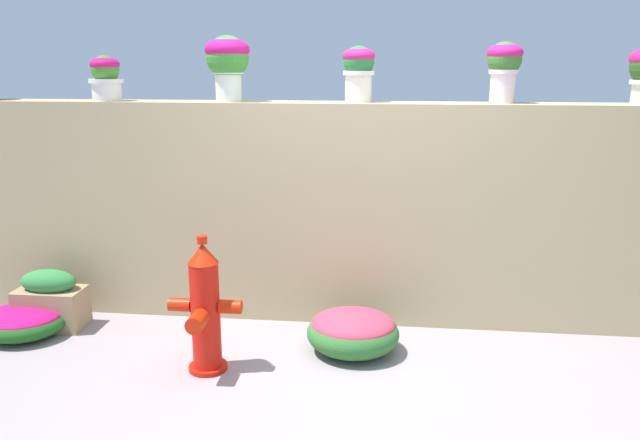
{
  "coord_description": "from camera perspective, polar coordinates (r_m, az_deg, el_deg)",
  "views": [
    {
      "loc": [
        0.21,
        -3.52,
        1.93
      ],
      "look_at": [
        -0.28,
        0.81,
        0.82
      ],
      "focal_mm": 34.5,
      "sensor_mm": 36.0,
      "label": 1
    }
  ],
  "objects": [
    {
      "name": "flower_bush_right",
      "position": [
        5.04,
        -25.85,
        -8.37
      ],
      "size": [
        0.63,
        0.57,
        0.22
      ],
      "color": "#1C541A",
      "rests_on": "ground"
    },
    {
      "name": "potted_plant_1",
      "position": [
        4.97,
        -19.27,
        12.51
      ],
      "size": [
        0.25,
        0.25,
        0.33
      ],
      "color": "silver",
      "rests_on": "stone_wall"
    },
    {
      "name": "potted_plant_3",
      "position": [
        4.57,
        3.61,
        13.86
      ],
      "size": [
        0.23,
        0.23,
        0.4
      ],
      "color": "silver",
      "rests_on": "stone_wall"
    },
    {
      "name": "fire_hydrant",
      "position": [
        4.01,
        -10.62,
        -8.26
      ],
      "size": [
        0.47,
        0.37,
        0.9
      ],
      "color": "red",
      "rests_on": "ground"
    },
    {
      "name": "potted_plant_4",
      "position": [
        4.62,
        16.72,
        13.67
      ],
      "size": [
        0.25,
        0.25,
        0.42
      ],
      "color": "silver",
      "rests_on": "stone_wall"
    },
    {
      "name": "ground_plane",
      "position": [
        4.02,
        2.71,
        -14.44
      ],
      "size": [
        24.0,
        24.0,
        0.0
      ],
      "primitive_type": "plane",
      "color": "gray"
    },
    {
      "name": "potted_plant_2",
      "position": [
        4.67,
        -8.57,
        14.52
      ],
      "size": [
        0.33,
        0.33,
        0.47
      ],
      "color": "silver",
      "rests_on": "stone_wall"
    },
    {
      "name": "planter_box",
      "position": [
        5.06,
        -23.71,
        -6.83
      ],
      "size": [
        0.5,
        0.27,
        0.45
      ],
      "color": "#997D58",
      "rests_on": "ground"
    },
    {
      "name": "stone_wall",
      "position": [
        4.67,
        3.65,
        0.61
      ],
      "size": [
        6.68,
        0.35,
        1.66
      ],
      "primitive_type": "cube",
      "color": "tan",
      "rests_on": "ground"
    },
    {
      "name": "flower_bush_left",
      "position": [
        4.29,
        3.13,
        -10.2
      ],
      "size": [
        0.64,
        0.57,
        0.3
      ],
      "color": "#306D2F",
      "rests_on": "ground"
    }
  ]
}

